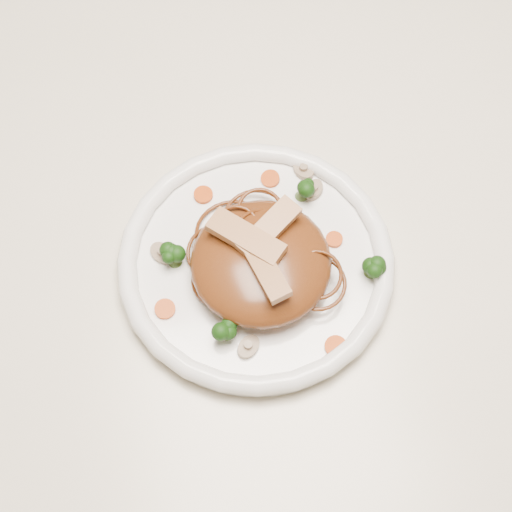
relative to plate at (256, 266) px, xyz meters
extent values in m
plane|color=brown|center=(0.06, 0.07, -0.76)|extent=(4.00, 4.00, 0.00)
cube|color=beige|center=(0.06, 0.07, -0.03)|extent=(1.20, 0.80, 0.04)
cylinder|color=white|center=(0.00, 0.00, 0.00)|extent=(0.28, 0.28, 0.02)
ellipsoid|color=#613012|center=(0.00, -0.01, 0.03)|extent=(0.17, 0.17, 0.04)
cube|color=tan|center=(0.01, 0.01, 0.06)|extent=(0.07, 0.06, 0.01)
cube|color=tan|center=(-0.01, 0.00, 0.06)|extent=(0.07, 0.08, 0.01)
cube|color=tan|center=(0.00, -0.04, 0.06)|extent=(0.03, 0.07, 0.01)
cylinder|color=#B54506|center=(0.04, 0.09, 0.01)|extent=(0.03, 0.03, 0.00)
cylinder|color=#B54506|center=(-0.10, -0.03, 0.01)|extent=(0.02, 0.02, 0.00)
cylinder|color=#B54506|center=(0.08, 0.00, 0.01)|extent=(0.02, 0.02, 0.00)
cylinder|color=#B54506|center=(-0.03, 0.09, 0.01)|extent=(0.03, 0.03, 0.00)
cylinder|color=#B54506|center=(0.05, -0.11, 0.01)|extent=(0.02, 0.02, 0.00)
cylinder|color=tan|center=(-0.03, -0.09, 0.01)|extent=(0.04, 0.04, 0.01)
cylinder|color=tan|center=(0.08, 0.06, 0.01)|extent=(0.04, 0.04, 0.01)
cylinder|color=tan|center=(-0.09, 0.03, 0.01)|extent=(0.04, 0.04, 0.01)
cylinder|color=tan|center=(0.08, 0.09, 0.01)|extent=(0.03, 0.03, 0.01)
camera|label=1|loc=(-0.09, -0.33, 0.71)|focal=53.88mm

